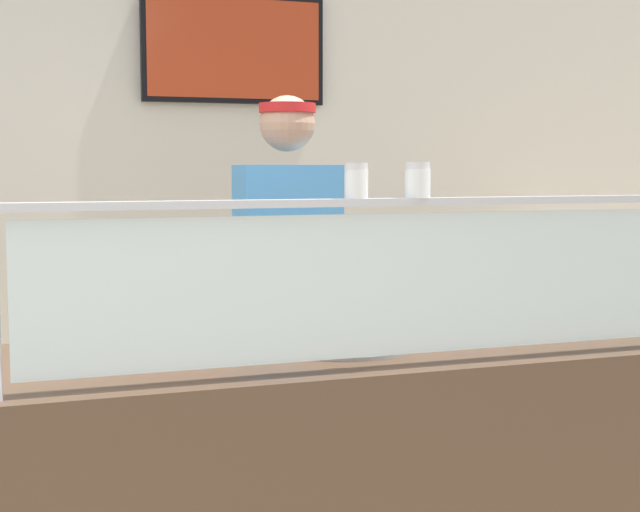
% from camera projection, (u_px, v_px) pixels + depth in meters
% --- Properties ---
extents(shop_rear_unit, '(6.66, 0.13, 2.70)m').
position_uv_depth(shop_rear_unit, '(205.00, 192.00, 4.77)').
color(shop_rear_unit, silver).
rests_on(shop_rear_unit, ground).
extents(serving_counter, '(2.26, 0.79, 0.95)m').
position_uv_depth(serving_counter, '(356.00, 497.00, 2.83)').
color(serving_counter, '#4C3828').
rests_on(serving_counter, ground).
extents(sneeze_guard, '(2.08, 0.06, 0.46)m').
position_uv_depth(sneeze_guard, '(402.00, 262.00, 2.45)').
color(sneeze_guard, '#B2B5BC').
rests_on(sneeze_guard, serving_counter).
extents(pizza_tray, '(0.44, 0.44, 0.04)m').
position_uv_depth(pizza_tray, '(343.00, 341.00, 2.78)').
color(pizza_tray, '#9EA0A8').
rests_on(pizza_tray, serving_counter).
extents(pizza_server, '(0.13, 0.29, 0.01)m').
position_uv_depth(pizza_server, '(331.00, 336.00, 2.74)').
color(pizza_server, '#ADAFB7').
rests_on(pizza_server, pizza_tray).
extents(parmesan_shaker, '(0.06, 0.06, 0.09)m').
position_uv_depth(parmesan_shaker, '(357.00, 183.00, 2.38)').
color(parmesan_shaker, white).
rests_on(parmesan_shaker, sneeze_guard).
extents(pepper_flake_shaker, '(0.07, 0.07, 0.09)m').
position_uv_depth(pepper_flake_shaker, '(418.00, 182.00, 2.44)').
color(pepper_flake_shaker, white).
rests_on(pepper_flake_shaker, sneeze_guard).
extents(worker_figure, '(0.41, 0.50, 1.76)m').
position_uv_depth(worker_figure, '(289.00, 295.00, 3.50)').
color(worker_figure, '#23232D').
rests_on(worker_figure, ground).
extents(prep_shelf, '(0.70, 0.55, 0.89)m').
position_uv_depth(prep_shelf, '(533.00, 362.00, 4.95)').
color(prep_shelf, '#B7BABF').
rests_on(prep_shelf, ground).
extents(pizza_box_stack, '(0.52, 0.50, 0.18)m').
position_uv_depth(pizza_box_stack, '(534.00, 264.00, 4.90)').
color(pizza_box_stack, tan).
rests_on(pizza_box_stack, prep_shelf).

